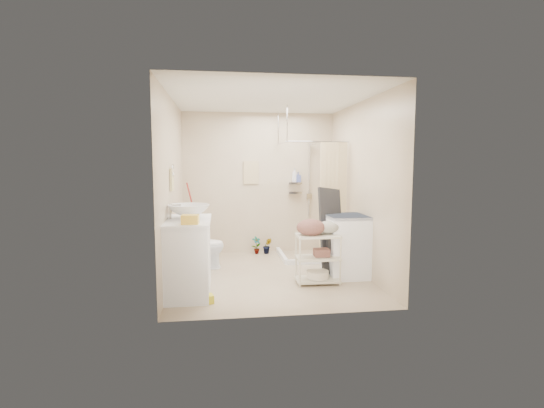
{
  "coord_description": "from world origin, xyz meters",
  "views": [
    {
      "loc": [
        -0.73,
        -5.73,
        1.68
      ],
      "look_at": [
        0.07,
        0.25,
        1.05
      ],
      "focal_mm": 26.0,
      "sensor_mm": 36.0,
      "label": 1
    }
  ],
  "objects_px": {
    "washing_machine": "(347,246)",
    "laundry_rack": "(318,254)",
    "vanity": "(187,256)",
    "toilet": "(201,246)"
  },
  "relations": [
    {
      "from": "washing_machine",
      "to": "laundry_rack",
      "type": "xyz_separation_m",
      "value": [
        -0.53,
        -0.31,
        -0.04
      ]
    },
    {
      "from": "vanity",
      "to": "toilet",
      "type": "height_order",
      "value": "vanity"
    },
    {
      "from": "vanity",
      "to": "washing_machine",
      "type": "bearing_deg",
      "value": 11.87
    },
    {
      "from": "vanity",
      "to": "toilet",
      "type": "distance_m",
      "value": 1.21
    },
    {
      "from": "vanity",
      "to": "toilet",
      "type": "bearing_deg",
      "value": 84.28
    },
    {
      "from": "vanity",
      "to": "washing_machine",
      "type": "distance_m",
      "value": 2.35
    },
    {
      "from": "toilet",
      "to": "washing_machine",
      "type": "bearing_deg",
      "value": -108.67
    },
    {
      "from": "washing_machine",
      "to": "laundry_rack",
      "type": "bearing_deg",
      "value": -150.43
    },
    {
      "from": "vanity",
      "to": "laundry_rack",
      "type": "relative_size",
      "value": 1.32
    },
    {
      "from": "toilet",
      "to": "laundry_rack",
      "type": "height_order",
      "value": "laundry_rack"
    }
  ]
}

